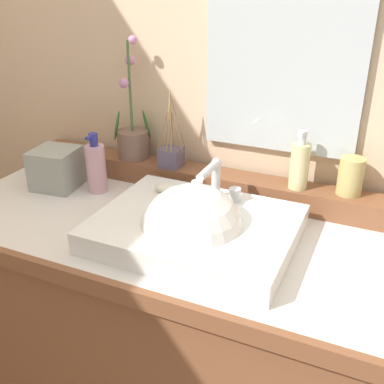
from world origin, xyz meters
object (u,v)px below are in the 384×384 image
tumbler_cup (351,176)px  reed_diffuser (171,156)px  soap_dispenser (300,165)px  soap_bar (167,188)px  sink_basin (194,233)px  potted_plant (133,136)px  lotion_bottle (96,167)px  tissue_box (56,168)px

tumbler_cup → reed_diffuser: size_ratio=0.44×
soap_dispenser → tumbler_cup: 0.14m
soap_bar → reed_diffuser: 0.17m
tumbler_cup → reed_diffuser: bearing=-177.5°
sink_basin → potted_plant: 0.46m
sink_basin → lotion_bottle: lotion_bottle is taller
sink_basin → lotion_bottle: size_ratio=2.64×
lotion_bottle → reed_diffuser: bearing=32.8°
sink_basin → soap_bar: sink_basin is taller
tumbler_cup → tissue_box: size_ratio=0.79×
sink_basin → lotion_bottle: bearing=159.3°
reed_diffuser → sink_basin: bearing=-53.9°
potted_plant → tumbler_cup: (0.67, 0.00, -0.02)m
sink_basin → tumbler_cup: bearing=41.9°
reed_diffuser → lotion_bottle: 0.23m
soap_bar → potted_plant: (-0.21, 0.17, 0.07)m
soap_bar → soap_dispenser: bearing=25.9°
sink_basin → potted_plant: bearing=139.7°
soap_bar → reed_diffuser: bearing=112.2°
soap_bar → tissue_box: (-0.39, 0.01, -0.01)m
potted_plant → sink_basin: bearing=-40.3°
sink_basin → soap_bar: size_ratio=6.96×
lotion_bottle → tissue_box: bearing=-169.2°
tumbler_cup → tissue_box: (-0.85, -0.17, -0.06)m
soap_bar → reed_diffuser: size_ratio=0.30×
soap_bar → reed_diffuser: reed_diffuser is taller
soap_dispenser → tissue_box: (-0.71, -0.15, -0.07)m
potted_plant → soap_dispenser: size_ratio=2.28×
soap_bar → tissue_box: 0.39m
sink_basin → tumbler_cup: (0.33, 0.29, 0.10)m
potted_plant → reed_diffuser: bearing=-8.3°
soap_bar → soap_dispenser: size_ratio=0.42×
soap_bar → lotion_bottle: lotion_bottle is taller
soap_dispenser → tumbler_cup: soap_dispenser is taller
potted_plant → tissue_box: potted_plant is taller
soap_bar → soap_dispenser: 0.37m
soap_bar → soap_dispenser: soap_dispenser is taller
tumbler_cup → tissue_box: tumbler_cup is taller
sink_basin → reed_diffuser: bearing=126.1°
lotion_bottle → tissue_box: 0.13m
sink_basin → soap_bar: 0.18m
tumbler_cup → reed_diffuser: 0.52m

